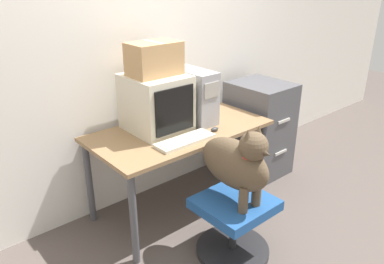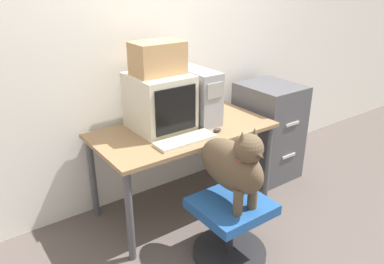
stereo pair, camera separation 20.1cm
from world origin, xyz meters
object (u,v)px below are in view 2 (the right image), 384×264
dog (234,164)px  filing_cabinet (268,131)px  cardboard_box (158,58)px  keyboard (185,140)px  crt_monitor (160,102)px  office_chair (230,226)px  pc_tower (196,95)px

dog → filing_cabinet: dog is taller
cardboard_box → keyboard: bearing=-88.3°
crt_monitor → office_chair: crt_monitor is taller
cardboard_box → pc_tower: bearing=-2.1°
keyboard → office_chair: (0.05, -0.45, -0.49)m
pc_tower → office_chair: 1.06m
filing_cabinet → dog: bearing=-146.9°
keyboard → cardboard_box: (-0.01, 0.33, 0.53)m
pc_tower → cardboard_box: size_ratio=1.33×
keyboard → filing_cabinet: (1.11, 0.24, -0.28)m
keyboard → dog: 0.46m
crt_monitor → keyboard: 0.38m
pc_tower → keyboard: size_ratio=1.07×
office_chair → filing_cabinet: bearing=33.0°
office_chair → dog: 0.47m
filing_cabinet → cardboard_box: bearing=175.3°
crt_monitor → office_chair: bearing=-85.4°
crt_monitor → keyboard: bearing=-88.3°
pc_tower → keyboard: (-0.32, -0.32, -0.20)m
keyboard → dog: dog is taller
pc_tower → dog: bearing=-109.2°
office_chair → filing_cabinet: size_ratio=0.57×
office_chair → cardboard_box: cardboard_box is taller
crt_monitor → dog: 0.81m
keyboard → cardboard_box: 0.62m
crt_monitor → dog: crt_monitor is taller
keyboard → office_chair: size_ratio=0.89×
crt_monitor → office_chair: size_ratio=0.89×
crt_monitor → office_chair: (0.06, -0.78, -0.68)m
keyboard → cardboard_box: bearing=91.7°
dog → filing_cabinet: (1.06, 0.69, -0.27)m
dog → cardboard_box: cardboard_box is taller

